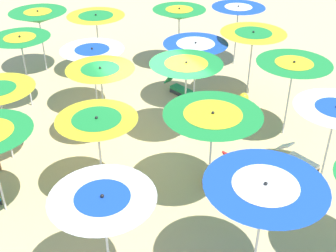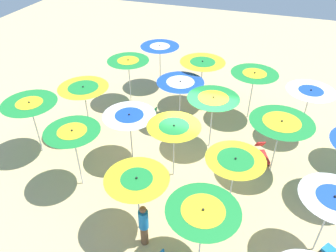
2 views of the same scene
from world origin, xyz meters
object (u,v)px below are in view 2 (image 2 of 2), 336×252
Objects in this scene: beach_ball at (204,105)px; beach_umbrella_3 at (202,65)px; beach_umbrella_12 at (174,130)px; beach_umbrella_14 at (84,91)px; beach_umbrella_8 at (180,85)px; beach_umbrella_10 at (333,202)px; beach_umbrella_19 at (30,107)px; beach_umbrella_7 at (213,101)px; beach_umbrella_2 at (254,77)px; beach_umbrella_13 at (130,119)px; beach_umbrella_1 at (310,94)px; beach_umbrella_4 at (160,49)px; lounger_1 at (279,127)px; beach_umbrella_17 at (137,184)px; lounger_3 at (165,117)px; beach_umbrella_18 at (73,135)px; beach_umbrella_16 at (203,214)px; beachgoer_0 at (144,225)px; lounger_5 at (262,155)px; beach_umbrella_6 at (281,126)px; beach_umbrella_9 at (128,64)px; beach_umbrella_11 at (235,163)px.

beach_umbrella_3 is at bearing 129.69° from beach_ball.
beach_umbrella_14 is (-4.43, 1.40, 0.03)m from beach_umbrella_12.
beach_umbrella_8 is 0.92× the size of beach_umbrella_10.
beach_umbrella_19 reaches higher than beach_umbrella_10.
beach_umbrella_7 is 1.01× the size of beach_umbrella_19.
beach_umbrella_13 is (-4.08, -4.58, -0.23)m from beach_umbrella_2.
beach_umbrella_1 is 0.98× the size of beach_umbrella_4.
beach_umbrella_7 is 1.02× the size of beach_umbrella_14.
beach_umbrella_12 is 5.98m from lounger_1.
beach_umbrella_7 is 5.40m from beach_umbrella_14.
beach_umbrella_3 reaches higher than beach_umbrella_14.
beach_umbrella_17 reaches higher than lounger_3.
beach_umbrella_10 is 0.95× the size of beach_umbrella_18.
beach_umbrella_13 is 0.97× the size of beach_umbrella_17.
beach_umbrella_3 is at bearing 103.98° from beach_umbrella_16.
beach_umbrella_10 reaches higher than beach_umbrella_1.
beach_umbrella_1 is at bearing 95.00° from beach_umbrella_10.
beach_umbrella_7 reaches higher than beachgoer_0.
beach_ball is (0.83, 1.51, -1.81)m from beach_umbrella_8.
beach_umbrella_13 is (1.02, -6.22, -0.28)m from beach_umbrella_4.
lounger_5 is at bearing -115.99° from lounger_1.
beach_umbrella_10 is at bearing -46.24° from beach_umbrella_4.
beach_umbrella_4 reaches higher than beach_umbrella_12.
beach_umbrella_2 is 3.78m from beach_umbrella_6.
beach_umbrella_10 reaches higher than beach_umbrella_13.
beach_umbrella_8 is 3.31m from beach_umbrella_13.
beach_umbrella_9 is (-2.95, 0.98, 0.13)m from beach_umbrella_8.
beach_umbrella_19 reaches higher than beach_umbrella_8.
beach_umbrella_12 reaches higher than beach_ball.
beach_umbrella_12 reaches higher than beach_umbrella_9.
lounger_3 is at bearing 114.41° from beach_umbrella_12.
beach_umbrella_4 is at bearing 141.37° from beach_umbrella_6.
beach_umbrella_7 reaches higher than beach_umbrella_12.
beach_umbrella_11 is 7.13m from beach_umbrella_14.
beach_umbrella_4 is 7.22m from beach_umbrella_12.
beach_umbrella_16 is 5.22m from beach_umbrella_18.
beach_umbrella_8 is 0.95× the size of beach_umbrella_16.
beach_umbrella_1 is 1.82× the size of lounger_1.
beach_umbrella_7 is 1.49× the size of beachgoer_0.
beach_ball is at bearing 31.14° from lounger_3.
beach_umbrella_2 is 0.99× the size of beach_umbrella_19.
beach_umbrella_9 is 0.95× the size of beach_umbrella_18.
beach_umbrella_18 reaches higher than beach_umbrella_3.
beach_umbrella_10 is 1.76× the size of lounger_3.
beach_umbrella_17 is 7.95m from beach_ball.
beach_umbrella_14 reaches higher than beach_umbrella_16.
beach_umbrella_4 is 1.07× the size of beach_umbrella_11.
beach_umbrella_18 is at bearing -23.55° from beach_umbrella_19.
beach_umbrella_16 is 7.68m from lounger_3.
beach_umbrella_6 is 1.06× the size of beach_umbrella_17.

